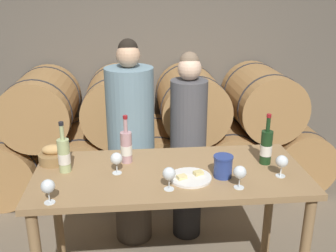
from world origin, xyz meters
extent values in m
cube|color=#60594F|center=(0.00, 2.16, 1.60)|extent=(10.00, 0.12, 3.20)
cylinder|color=#A87A47|center=(-1.48, 1.59, 0.33)|extent=(0.66, 0.91, 0.66)
cylinder|color=#2D2D33|center=(-1.48, 1.30, 0.33)|extent=(0.67, 0.02, 0.67)
cylinder|color=#2D2D33|center=(-1.48, 1.88, 0.33)|extent=(0.67, 0.02, 0.67)
cylinder|color=#A87A47|center=(-0.74, 1.59, 0.33)|extent=(0.66, 0.91, 0.66)
cylinder|color=#2D2D33|center=(-0.74, 1.30, 0.33)|extent=(0.67, 0.02, 0.67)
cylinder|color=#2D2D33|center=(-0.74, 1.88, 0.33)|extent=(0.67, 0.02, 0.67)
cylinder|color=#A87A47|center=(0.00, 1.59, 0.33)|extent=(0.66, 0.91, 0.66)
cylinder|color=#2D2D33|center=(0.00, 1.30, 0.33)|extent=(0.67, 0.02, 0.67)
cylinder|color=#2D2D33|center=(0.00, 1.88, 0.33)|extent=(0.67, 0.02, 0.67)
cylinder|color=#A87A47|center=(0.74, 1.59, 0.33)|extent=(0.66, 0.91, 0.66)
cylinder|color=#2D2D33|center=(0.74, 1.30, 0.33)|extent=(0.67, 0.02, 0.67)
cylinder|color=#2D2D33|center=(0.74, 1.88, 0.33)|extent=(0.67, 0.02, 0.67)
cylinder|color=#A87A47|center=(1.48, 1.59, 0.33)|extent=(0.66, 0.91, 0.66)
cylinder|color=#2D2D33|center=(1.48, 1.30, 0.33)|extent=(0.67, 0.02, 0.67)
cylinder|color=#2D2D33|center=(1.48, 1.88, 0.33)|extent=(0.67, 0.02, 0.67)
cylinder|color=#A87A47|center=(-1.11, 1.59, 0.92)|extent=(0.66, 0.91, 0.66)
cylinder|color=#2D2D33|center=(-1.11, 1.30, 0.92)|extent=(0.67, 0.02, 0.67)
cylinder|color=#2D2D33|center=(-1.11, 1.88, 0.92)|extent=(0.67, 0.02, 0.67)
cylinder|color=#A87A47|center=(-0.37, 1.59, 0.92)|extent=(0.66, 0.91, 0.66)
cylinder|color=#2D2D33|center=(-0.37, 1.30, 0.92)|extent=(0.67, 0.02, 0.67)
cylinder|color=#2D2D33|center=(-0.37, 1.88, 0.92)|extent=(0.67, 0.02, 0.67)
cylinder|color=#A87A47|center=(0.37, 1.59, 0.92)|extent=(0.66, 0.91, 0.66)
cylinder|color=#2D2D33|center=(0.37, 1.30, 0.92)|extent=(0.67, 0.02, 0.67)
cylinder|color=#2D2D33|center=(0.37, 1.88, 0.92)|extent=(0.67, 0.02, 0.67)
cylinder|color=#A87A47|center=(1.11, 1.59, 0.92)|extent=(0.66, 0.91, 0.66)
cylinder|color=#2D2D33|center=(1.11, 1.30, 0.92)|extent=(0.67, 0.02, 0.67)
cylinder|color=#2D2D33|center=(1.11, 1.88, 0.92)|extent=(0.67, 0.02, 0.67)
cylinder|color=#99754C|center=(-0.79, 0.32, 0.45)|extent=(0.06, 0.06, 0.90)
cylinder|color=#99754C|center=(0.79, 0.32, 0.45)|extent=(0.06, 0.06, 0.90)
cube|color=#99754C|center=(0.00, 0.00, 0.92)|extent=(1.70, 0.75, 0.04)
cylinder|color=#4C4238|center=(-0.24, 0.68, 0.41)|extent=(0.30, 0.30, 0.82)
cylinder|color=gray|center=(-0.24, 0.68, 1.14)|extent=(0.37, 0.37, 0.65)
sphere|color=tan|center=(-0.24, 0.68, 1.56)|extent=(0.18, 0.18, 0.18)
sphere|color=black|center=(-0.24, 0.69, 1.61)|extent=(0.15, 0.15, 0.15)
cylinder|color=#232326|center=(0.21, 0.68, 0.38)|extent=(0.24, 0.24, 0.76)
cylinder|color=#4C4C51|center=(0.21, 0.68, 1.06)|extent=(0.29, 0.29, 0.60)
sphere|color=beige|center=(0.21, 0.68, 1.45)|extent=(0.18, 0.18, 0.18)
sphere|color=#75604C|center=(0.21, 0.69, 1.50)|extent=(0.15, 0.15, 0.15)
cylinder|color=#193819|center=(0.63, 0.06, 1.05)|extent=(0.07, 0.07, 0.22)
cylinder|color=#193819|center=(0.63, 0.06, 1.21)|extent=(0.03, 0.03, 0.09)
cylinder|color=maroon|center=(0.63, 0.06, 1.27)|extent=(0.03, 0.03, 0.02)
cylinder|color=white|center=(0.63, 0.06, 1.03)|extent=(0.08, 0.08, 0.07)
cylinder|color=#ADBC7F|center=(-0.66, 0.07, 1.05)|extent=(0.07, 0.07, 0.21)
cylinder|color=#ADBC7F|center=(-0.66, 0.07, 1.20)|extent=(0.03, 0.03, 0.09)
cylinder|color=black|center=(-0.66, 0.07, 1.26)|extent=(0.03, 0.03, 0.02)
cylinder|color=white|center=(-0.66, 0.07, 1.03)|extent=(0.08, 0.08, 0.07)
cylinder|color=#BC8E93|center=(-0.27, 0.17, 1.04)|extent=(0.07, 0.07, 0.21)
cylinder|color=#BC8E93|center=(-0.27, 0.17, 1.19)|extent=(0.03, 0.03, 0.09)
cylinder|color=maroon|center=(-0.27, 0.17, 1.25)|extent=(0.03, 0.03, 0.02)
cylinder|color=white|center=(-0.27, 0.17, 1.03)|extent=(0.08, 0.08, 0.07)
cylinder|color=navy|center=(0.31, -0.10, 1.01)|extent=(0.11, 0.11, 0.14)
cylinder|color=navy|center=(0.31, -0.10, 1.07)|extent=(0.12, 0.12, 0.01)
cylinder|color=olive|center=(-0.75, 0.21, 0.97)|extent=(0.19, 0.19, 0.06)
ellipsoid|color=tan|center=(-0.75, 0.21, 1.03)|extent=(0.14, 0.09, 0.07)
cylinder|color=white|center=(0.11, -0.11, 0.95)|extent=(0.26, 0.26, 0.01)
cube|color=#E0CC7F|center=(0.16, -0.09, 0.96)|extent=(0.07, 0.06, 0.02)
cube|color=beige|center=(0.06, -0.13, 0.96)|extent=(0.07, 0.06, 0.02)
cylinder|color=white|center=(-0.68, -0.31, 0.94)|extent=(0.06, 0.06, 0.00)
cylinder|color=white|center=(-0.68, -0.31, 0.97)|extent=(0.01, 0.01, 0.06)
sphere|color=white|center=(-0.68, -0.31, 1.04)|extent=(0.08, 0.08, 0.08)
cylinder|color=white|center=(-0.33, 0.01, 0.94)|extent=(0.06, 0.06, 0.00)
cylinder|color=white|center=(-0.33, 0.01, 0.97)|extent=(0.01, 0.01, 0.06)
sphere|color=white|center=(-0.33, 0.01, 1.04)|extent=(0.08, 0.08, 0.08)
cylinder|color=white|center=(-0.03, -0.23, 0.94)|extent=(0.06, 0.06, 0.00)
cylinder|color=white|center=(-0.03, -0.23, 0.97)|extent=(0.01, 0.01, 0.06)
sphere|color=white|center=(-0.03, -0.23, 1.04)|extent=(0.08, 0.08, 0.08)
cylinder|color=white|center=(0.37, -0.25, 0.94)|extent=(0.06, 0.06, 0.00)
cylinder|color=white|center=(0.37, -0.25, 0.97)|extent=(0.01, 0.01, 0.06)
sphere|color=white|center=(0.37, -0.25, 1.04)|extent=(0.08, 0.08, 0.08)
cylinder|color=white|center=(0.67, -0.13, 0.94)|extent=(0.06, 0.06, 0.00)
cylinder|color=white|center=(0.67, -0.13, 0.97)|extent=(0.01, 0.01, 0.06)
sphere|color=white|center=(0.67, -0.13, 1.04)|extent=(0.08, 0.08, 0.08)
camera|label=1|loc=(-0.22, -2.22, 2.05)|focal=42.00mm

